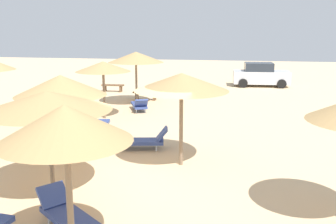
{
  "coord_description": "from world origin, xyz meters",
  "views": [
    {
      "loc": [
        2.42,
        -10.67,
        4.27
      ],
      "look_at": [
        0.0,
        3.0,
        1.2
      ],
      "focal_mm": 41.31,
      "sensor_mm": 36.0,
      "label": 1
    }
  ],
  "objects_px": {
    "parasol_2": "(103,67)",
    "lounger_1": "(143,140)",
    "parked_car": "(260,75)",
    "lounger_5": "(67,214)",
    "parasol_5": "(47,101)",
    "parasol_8": "(61,85)",
    "parasol_3": "(65,124)",
    "bench_0": "(113,87)",
    "bench_1": "(146,94)",
    "lounger_2": "(86,121)",
    "parasol_0": "(136,57)",
    "parasol_1": "(181,82)",
    "lounger_0": "(139,105)"
  },
  "relations": [
    {
      "from": "parasol_2",
      "to": "lounger_1",
      "type": "relative_size",
      "value": 1.39
    },
    {
      "from": "parked_car",
      "to": "lounger_5",
      "type": "bearing_deg",
      "value": -103.52
    },
    {
      "from": "parasol_5",
      "to": "parasol_8",
      "type": "distance_m",
      "value": 3.41
    },
    {
      "from": "parasol_3",
      "to": "bench_0",
      "type": "distance_m",
      "value": 19.54
    },
    {
      "from": "bench_1",
      "to": "parked_car",
      "type": "height_order",
      "value": "parked_car"
    },
    {
      "from": "lounger_1",
      "to": "bench_1",
      "type": "xyz_separation_m",
      "value": [
        -2.11,
        9.27,
        0.02
      ]
    },
    {
      "from": "lounger_2",
      "to": "parasol_0",
      "type": "bearing_deg",
      "value": 81.64
    },
    {
      "from": "parasol_1",
      "to": "lounger_1",
      "type": "bearing_deg",
      "value": 138.87
    },
    {
      "from": "parasol_0",
      "to": "parasol_8",
      "type": "relative_size",
      "value": 1.01
    },
    {
      "from": "parasol_2",
      "to": "lounger_2",
      "type": "distance_m",
      "value": 2.91
    },
    {
      "from": "parasol_2",
      "to": "bench_1",
      "type": "distance_m",
      "value": 5.41
    },
    {
      "from": "parasol_8",
      "to": "lounger_2",
      "type": "bearing_deg",
      "value": 99.3
    },
    {
      "from": "parasol_0",
      "to": "lounger_5",
      "type": "distance_m",
      "value": 13.9
    },
    {
      "from": "parasol_1",
      "to": "lounger_5",
      "type": "distance_m",
      "value": 5.25
    },
    {
      "from": "bench_0",
      "to": "parked_car",
      "type": "xyz_separation_m",
      "value": [
        9.88,
        4.3,
        0.48
      ]
    },
    {
      "from": "parasol_5",
      "to": "parasol_8",
      "type": "bearing_deg",
      "value": 110.12
    },
    {
      "from": "parasol_0",
      "to": "parasol_3",
      "type": "xyz_separation_m",
      "value": [
        2.64,
        -14.78,
        0.03
      ]
    },
    {
      "from": "lounger_5",
      "to": "lounger_0",
      "type": "bearing_deg",
      "value": 96.77
    },
    {
      "from": "parasol_1",
      "to": "parasol_2",
      "type": "relative_size",
      "value": 1.08
    },
    {
      "from": "parasol_5",
      "to": "lounger_5",
      "type": "bearing_deg",
      "value": -54.53
    },
    {
      "from": "parasol_5",
      "to": "bench_1",
      "type": "bearing_deg",
      "value": 93.07
    },
    {
      "from": "parked_car",
      "to": "parasol_3",
      "type": "bearing_deg",
      "value": -101.28
    },
    {
      "from": "parasol_0",
      "to": "parasol_3",
      "type": "relative_size",
      "value": 1.02
    },
    {
      "from": "parasol_3",
      "to": "bench_0",
      "type": "xyz_separation_m",
      "value": [
        -5.3,
        18.66,
        -2.32
      ]
    },
    {
      "from": "parasol_1",
      "to": "lounger_5",
      "type": "relative_size",
      "value": 1.56
    },
    {
      "from": "lounger_5",
      "to": "bench_1",
      "type": "distance_m",
      "value": 15.06
    },
    {
      "from": "parasol_2",
      "to": "lounger_1",
      "type": "bearing_deg",
      "value": -55.84
    },
    {
      "from": "parasol_3",
      "to": "lounger_2",
      "type": "distance_m",
      "value": 10.17
    },
    {
      "from": "parasol_1",
      "to": "parasol_8",
      "type": "relative_size",
      "value": 0.96
    },
    {
      "from": "bench_0",
      "to": "bench_1",
      "type": "relative_size",
      "value": 1.0
    },
    {
      "from": "parasol_1",
      "to": "parasol_8",
      "type": "bearing_deg",
      "value": 174.87
    },
    {
      "from": "parasol_0",
      "to": "parasol_2",
      "type": "relative_size",
      "value": 1.13
    },
    {
      "from": "parasol_2",
      "to": "parked_car",
      "type": "distance_m",
      "value": 14.2
    },
    {
      "from": "lounger_0",
      "to": "parasol_1",
      "type": "bearing_deg",
      "value": -66.62
    },
    {
      "from": "parasol_3",
      "to": "lounger_5",
      "type": "height_order",
      "value": "parasol_3"
    },
    {
      "from": "lounger_2",
      "to": "parasol_2",
      "type": "bearing_deg",
      "value": 85.63
    },
    {
      "from": "parasol_8",
      "to": "lounger_0",
      "type": "bearing_deg",
      "value": 83.37
    },
    {
      "from": "parasol_0",
      "to": "parasol_5",
      "type": "height_order",
      "value": "parasol_0"
    },
    {
      "from": "bench_0",
      "to": "lounger_0",
      "type": "bearing_deg",
      "value": -59.83
    },
    {
      "from": "parasol_3",
      "to": "parked_car",
      "type": "bearing_deg",
      "value": 78.72
    },
    {
      "from": "lounger_2",
      "to": "lounger_5",
      "type": "xyz_separation_m",
      "value": [
        2.8,
        -8.06,
        0.0
      ]
    },
    {
      "from": "parasol_5",
      "to": "lounger_1",
      "type": "bearing_deg",
      "value": 71.64
    },
    {
      "from": "parasol_2",
      "to": "bench_1",
      "type": "height_order",
      "value": "parasol_2"
    },
    {
      "from": "parasol_0",
      "to": "parasol_3",
      "type": "distance_m",
      "value": 15.01
    },
    {
      "from": "lounger_1",
      "to": "bench_1",
      "type": "bearing_deg",
      "value": 102.8
    },
    {
      "from": "parasol_3",
      "to": "parasol_5",
      "type": "relative_size",
      "value": 0.95
    },
    {
      "from": "parasol_1",
      "to": "parasol_8",
      "type": "distance_m",
      "value": 4.12
    },
    {
      "from": "parasol_0",
      "to": "lounger_1",
      "type": "relative_size",
      "value": 1.57
    },
    {
      "from": "parasol_3",
      "to": "parasol_8",
      "type": "height_order",
      "value": "parasol_3"
    },
    {
      "from": "parasol_1",
      "to": "lounger_5",
      "type": "bearing_deg",
      "value": -113.1
    }
  ]
}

